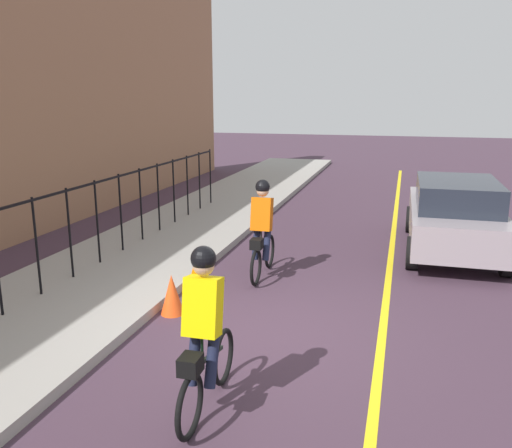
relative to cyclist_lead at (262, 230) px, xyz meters
The scene contains 9 objects.
ground_plane 2.56m from the cyclist_lead, 163.74° to the right, with size 80.00×80.00×0.00m, color #402D3B.
lane_line_centre 3.36m from the cyclist_lead, 135.36° to the right, with size 36.00×0.12×0.01m, color yellow.
sidewalk 3.67m from the cyclist_lead, 130.11° to the left, with size 40.00×3.20×0.15m, color gray.
iron_fence 3.40m from the cyclist_lead, 112.54° to the left, with size 14.05×0.04×1.60m.
cyclist_lead is the anchor object (origin of this frame).
cyclist_follow 4.36m from the cyclist_lead, behind, with size 1.71×0.37×1.83m.
patrol_sedan 4.44m from the cyclist_lead, 52.40° to the right, with size 4.41×1.94×1.58m.
traffic_cone_near 2.29m from the cyclist_lead, 156.24° to the left, with size 0.36×0.36×0.63m, color #F85019.
traffic_cone_far 1.43m from the cyclist_lead, 134.81° to the left, with size 0.36×0.36×0.63m, color #E56501.
Camera 1 is at (-6.73, -1.75, 3.27)m, focal length 37.23 mm.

